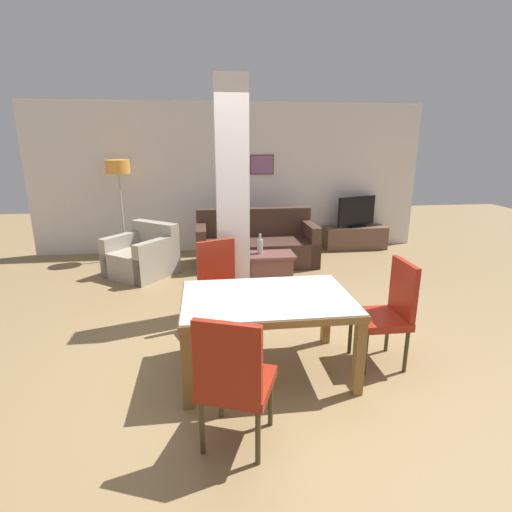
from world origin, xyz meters
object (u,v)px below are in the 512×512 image
Objects in this scene: tv_screen at (356,212)px; floor_lamp at (119,176)px; sofa at (256,246)px; coffee_table at (270,268)px; dining_chair_head_right at (389,309)px; bottle at (260,246)px; dining_table at (267,312)px; dining_chair_far_left at (221,283)px; dining_chair_near_left at (234,377)px; armchair at (143,257)px; tv_stand at (355,238)px.

floor_lamp reaches higher than tv_screen.
coffee_table is at bearing 94.37° from sofa.
dining_chair_head_right is 0.57× the size of floor_lamp.
tv_screen is at bearing -160.42° from sofa.
bottle is (-0.15, 0.03, 0.33)m from coffee_table.
floor_lamp reaches higher than dining_table.
dining_chair_near_left is (0.00, -1.82, 0.00)m from dining_chair_far_left.
dining_chair_head_right is at bearing 126.92° from dining_chair_far_left.
dining_chair_near_left is 1.22× the size of tv_screen.
coffee_table is 2.35× the size of bottle.
dining_table is 3.32m from armchair.
dining_chair_near_left is 5.66m from tv_screen.
dining_table is 1.49× the size of dining_chair_near_left.
sofa is 2.15m from tv_stand.
dining_chair_far_left is at bearing -119.21° from coffee_table.
dining_table is 1.82× the size of tv_screen.
coffee_table is (0.77, 1.39, -0.31)m from dining_chair_far_left.
dining_table is 2.34m from bottle.
floor_lamp is at bearing -13.01° from sofa.
tv_screen is (2.03, 0.72, 0.41)m from sofa.
dining_chair_head_right is 1.75m from dining_chair_near_left.
coffee_table is 0.85× the size of tv_screen.
floor_lamp is (-1.56, 2.94, 0.92)m from dining_chair_far_left.
dining_table is 0.99m from dining_chair_near_left.
sofa is (0.70, 2.42, -0.24)m from dining_chair_far_left.
dining_chair_near_left is 0.57× the size of floor_lamp.
tv_screen reaches higher than dining_table.
coffee_table is (1.91, -0.66, -0.05)m from armchair.
sofa is 1.04m from bottle.
tv_stand is 1.48× the size of tv_screen.
floor_lamp is at bearing -16.58° from tv_screen.
floor_lamp is at bearing -83.72° from dining_chair_far_left.
bottle is at bearing -34.82° from floor_lamp.
bottle reaches higher than dining_table.
dining_chair_near_left is 0.82× the size of armchair.
dining_table reaches higher than tv_stand.
dining_chair_far_left is 0.82× the size of armchair.
dining_chair_head_right is (1.13, 0.00, -0.04)m from dining_table.
dining_chair_head_right is at bearing 103.41° from sofa.
dining_chair_head_right reaches higher than armchair.
dining_table reaches higher than coffee_table.
floor_lamp reaches higher than dining_chair_head_right.
dining_chair_far_left is 2.53m from sofa.
dining_chair_head_right is 2.42m from coffee_table.
sofa is 1.66× the size of armchair.
coffee_table is at bearing -33.61° from floor_lamp.
dining_chair_head_right is 5.00m from floor_lamp.
dining_table is 0.98m from dining_chair_far_left.
dining_chair_far_left is 0.57× the size of floor_lamp.
dining_chair_head_right is 3.40× the size of bottle.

